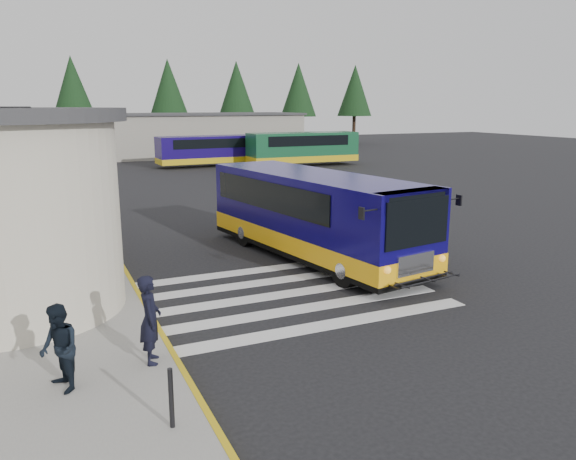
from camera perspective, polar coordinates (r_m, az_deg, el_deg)
name	(u,v)px	position (r m, az deg, el deg)	size (l,w,h in m)	color
ground	(286,284)	(16.13, -0.25, -5.52)	(140.00, 140.00, 0.00)	black
curb_strip	(120,262)	(18.80, -16.73, -3.17)	(0.12, 34.00, 0.16)	gold
crosswalk	(281,295)	(15.24, -0.74, -6.59)	(8.00, 5.35, 0.01)	silver
depot_building	(168,135)	(57.40, -12.07, 9.43)	(26.40, 8.40, 4.20)	gray
tree_line	(153,88)	(65.24, -13.57, 13.82)	(58.40, 4.40, 10.00)	black
transit_bus	(314,218)	(18.61, 2.68, 1.22)	(4.54, 10.24, 2.81)	#0E0756
pedestrian_a	(150,319)	(11.14, -13.83, -8.80)	(0.64, 0.42, 1.74)	black
pedestrian_b	(59,349)	(10.59, -22.22, -11.09)	(0.76, 0.59, 1.56)	black
bollard	(171,398)	(9.13, -11.78, -16.37)	(0.08, 0.08, 0.98)	black
far_bus_a	(208,149)	(47.32, -8.12, 8.11)	(8.47, 2.72, 2.16)	#140651
far_bus_b	(303,147)	(47.34, 1.51, 8.41)	(9.29, 2.73, 2.39)	#144C2C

